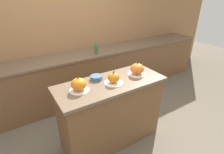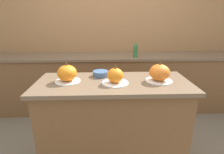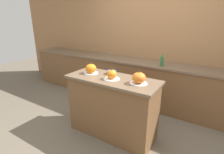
% 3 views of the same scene
% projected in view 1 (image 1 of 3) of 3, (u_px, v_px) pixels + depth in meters
% --- Properties ---
extents(ground_plane, '(12.00, 12.00, 0.00)m').
position_uv_depth(ground_plane, '(111.00, 138.00, 2.56)').
color(ground_plane, '#665B4C').
extents(wall_back, '(8.00, 0.06, 2.50)m').
position_uv_depth(wall_back, '(65.00, 33.00, 3.20)').
color(wall_back, '#9E7047').
rests_on(wall_back, ground_plane).
extents(kitchen_island, '(1.38, 0.57, 0.94)m').
position_uv_depth(kitchen_island, '(111.00, 113.00, 2.35)').
color(kitchen_island, brown).
rests_on(kitchen_island, ground_plane).
extents(back_counter, '(6.00, 0.60, 0.92)m').
position_uv_depth(back_counter, '(76.00, 78.00, 3.30)').
color(back_counter, brown).
rests_on(back_counter, ground_plane).
extents(pumpkin_cake_left, '(0.23, 0.23, 0.19)m').
position_uv_depth(pumpkin_cake_left, '(79.00, 85.00, 1.93)').
color(pumpkin_cake_left, white).
rests_on(pumpkin_cake_left, kitchen_island).
extents(pumpkin_cake_center, '(0.23, 0.23, 0.18)m').
position_uv_depth(pumpkin_cake_center, '(114.00, 78.00, 2.09)').
color(pumpkin_cake_center, white).
rests_on(pumpkin_cake_center, kitchen_island).
extents(pumpkin_cake_right, '(0.24, 0.24, 0.20)m').
position_uv_depth(pumpkin_cake_right, '(137.00, 69.00, 2.31)').
color(pumpkin_cake_right, white).
rests_on(pumpkin_cake_right, kitchen_island).
extents(bottle_tall, '(0.06, 0.06, 0.24)m').
position_uv_depth(bottle_tall, '(96.00, 48.00, 3.12)').
color(bottle_tall, '#2D6B38').
rests_on(bottle_tall, back_counter).
extents(mixing_bowl, '(0.15, 0.15, 0.05)m').
position_uv_depth(mixing_bowl, '(96.00, 78.00, 2.20)').
color(mixing_bowl, '#3D5B84').
rests_on(mixing_bowl, kitchen_island).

